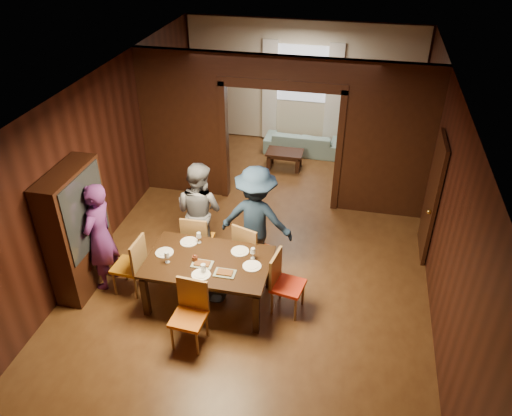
% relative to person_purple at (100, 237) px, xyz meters
% --- Properties ---
extents(floor, '(9.00, 9.00, 0.00)m').
position_rel_person_purple_xyz_m(floor, '(2.21, 1.44, -0.89)').
color(floor, '#4C2B15').
rests_on(floor, ground).
extents(ceiling, '(5.50, 9.00, 0.02)m').
position_rel_person_purple_xyz_m(ceiling, '(2.21, 1.44, 2.01)').
color(ceiling, silver).
rests_on(ceiling, room_walls).
extents(room_walls, '(5.52, 9.01, 2.90)m').
position_rel_person_purple_xyz_m(room_walls, '(2.21, 3.32, 0.62)').
color(room_walls, black).
rests_on(room_walls, floor).
extents(person_purple, '(0.45, 0.67, 1.78)m').
position_rel_person_purple_xyz_m(person_purple, '(0.00, 0.00, 0.00)').
color(person_purple, '#592366').
rests_on(person_purple, floor).
extents(person_grey, '(1.02, 0.90, 1.74)m').
position_rel_person_purple_xyz_m(person_grey, '(1.23, 1.03, -0.02)').
color(person_grey, '#5D5C64').
rests_on(person_grey, floor).
extents(person_navy, '(1.20, 0.74, 1.81)m').
position_rel_person_purple_xyz_m(person_navy, '(2.20, 0.95, 0.01)').
color(person_navy, '#1A2B42').
rests_on(person_navy, floor).
extents(sofa, '(1.77, 0.72, 0.51)m').
position_rel_person_purple_xyz_m(sofa, '(2.37, 5.29, -0.63)').
color(sofa, '#7DA4A4').
rests_on(sofa, floor).
extents(serving_bowl, '(0.32, 0.32, 0.08)m').
position_rel_person_purple_xyz_m(serving_bowl, '(1.78, -0.01, -0.09)').
color(serving_bowl, black).
rests_on(serving_bowl, dining_table).
extents(dining_table, '(1.80, 1.12, 0.76)m').
position_rel_person_purple_xyz_m(dining_table, '(1.70, -0.05, -0.51)').
color(dining_table, black).
rests_on(dining_table, floor).
extents(coffee_table, '(0.80, 0.50, 0.40)m').
position_rel_person_purple_xyz_m(coffee_table, '(2.09, 4.42, -0.69)').
color(coffee_table, black).
rests_on(coffee_table, floor).
extents(chair_left, '(0.46, 0.46, 0.97)m').
position_rel_person_purple_xyz_m(chair_left, '(0.43, -0.07, -0.40)').
color(chair_left, '#BF7212').
rests_on(chair_left, floor).
extents(chair_right, '(0.51, 0.51, 0.97)m').
position_rel_person_purple_xyz_m(chair_right, '(2.88, 0.01, -0.40)').
color(chair_right, red).
rests_on(chair_right, floor).
extents(chair_far_l, '(0.45, 0.45, 0.97)m').
position_rel_person_purple_xyz_m(chair_far_l, '(1.27, 0.81, -0.40)').
color(chair_far_l, orange).
rests_on(chair_far_l, floor).
extents(chair_far_r, '(0.56, 0.56, 0.97)m').
position_rel_person_purple_xyz_m(chair_far_r, '(2.16, 0.75, -0.40)').
color(chair_far_r, '#E84B15').
rests_on(chair_far_r, floor).
extents(chair_near, '(0.47, 0.47, 0.97)m').
position_rel_person_purple_xyz_m(chair_near, '(1.68, -0.92, -0.40)').
color(chair_near, orange).
rests_on(chair_near, floor).
extents(hutch, '(0.40, 1.20, 2.00)m').
position_rel_person_purple_xyz_m(hutch, '(-0.32, -0.06, 0.11)').
color(hutch, black).
rests_on(hutch, floor).
extents(door_right, '(0.06, 0.90, 2.10)m').
position_rel_person_purple_xyz_m(door_right, '(4.91, 1.94, 0.16)').
color(door_right, black).
rests_on(door_right, floor).
extents(window_far, '(1.20, 0.03, 1.30)m').
position_rel_person_purple_xyz_m(window_far, '(2.21, 5.88, 0.81)').
color(window_far, silver).
rests_on(window_far, back_wall).
extents(curtain_left, '(0.35, 0.06, 2.40)m').
position_rel_person_purple_xyz_m(curtain_left, '(1.46, 5.84, 0.36)').
color(curtain_left, white).
rests_on(curtain_left, back_wall).
extents(curtain_right, '(0.35, 0.06, 2.40)m').
position_rel_person_purple_xyz_m(curtain_right, '(2.96, 5.84, 0.36)').
color(curtain_right, white).
rests_on(curtain_right, back_wall).
extents(plate_left, '(0.27, 0.27, 0.01)m').
position_rel_person_purple_xyz_m(plate_left, '(1.02, -0.01, -0.12)').
color(plate_left, silver).
rests_on(plate_left, dining_table).
extents(plate_far_l, '(0.27, 0.27, 0.01)m').
position_rel_person_purple_xyz_m(plate_far_l, '(1.29, 0.32, -0.12)').
color(plate_far_l, silver).
rests_on(plate_far_l, dining_table).
extents(plate_far_r, '(0.27, 0.27, 0.01)m').
position_rel_person_purple_xyz_m(plate_far_r, '(2.10, 0.26, -0.12)').
color(plate_far_r, silver).
rests_on(plate_far_r, dining_table).
extents(plate_right, '(0.27, 0.27, 0.01)m').
position_rel_person_purple_xyz_m(plate_right, '(2.35, -0.04, -0.12)').
color(plate_right, white).
rests_on(plate_right, dining_table).
extents(plate_near, '(0.27, 0.27, 0.01)m').
position_rel_person_purple_xyz_m(plate_near, '(1.70, -0.37, -0.12)').
color(plate_near, white).
rests_on(plate_near, dining_table).
extents(platter_a, '(0.30, 0.20, 0.04)m').
position_rel_person_purple_xyz_m(platter_a, '(1.65, -0.15, -0.11)').
color(platter_a, gray).
rests_on(platter_a, dining_table).
extents(platter_b, '(0.30, 0.20, 0.04)m').
position_rel_person_purple_xyz_m(platter_b, '(2.02, -0.28, -0.11)').
color(platter_b, gray).
rests_on(platter_b, dining_table).
extents(wineglass_left, '(0.08, 0.08, 0.18)m').
position_rel_person_purple_xyz_m(wineglass_left, '(1.14, -0.21, -0.04)').
color(wineglass_left, silver).
rests_on(wineglass_left, dining_table).
extents(wineglass_far, '(0.08, 0.08, 0.18)m').
position_rel_person_purple_xyz_m(wineglass_far, '(1.44, 0.35, -0.04)').
color(wineglass_far, white).
rests_on(wineglass_far, dining_table).
extents(wineglass_right, '(0.08, 0.08, 0.18)m').
position_rel_person_purple_xyz_m(wineglass_right, '(2.33, 0.14, -0.04)').
color(wineglass_right, silver).
rests_on(wineglass_right, dining_table).
extents(tumbler, '(0.07, 0.07, 0.14)m').
position_rel_person_purple_xyz_m(tumbler, '(1.72, -0.31, -0.06)').
color(tumbler, silver).
rests_on(tumbler, dining_table).
extents(condiment_jar, '(0.08, 0.08, 0.11)m').
position_rel_person_purple_xyz_m(condiment_jar, '(1.53, -0.10, -0.07)').
color(condiment_jar, '#4C2011').
rests_on(condiment_jar, dining_table).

